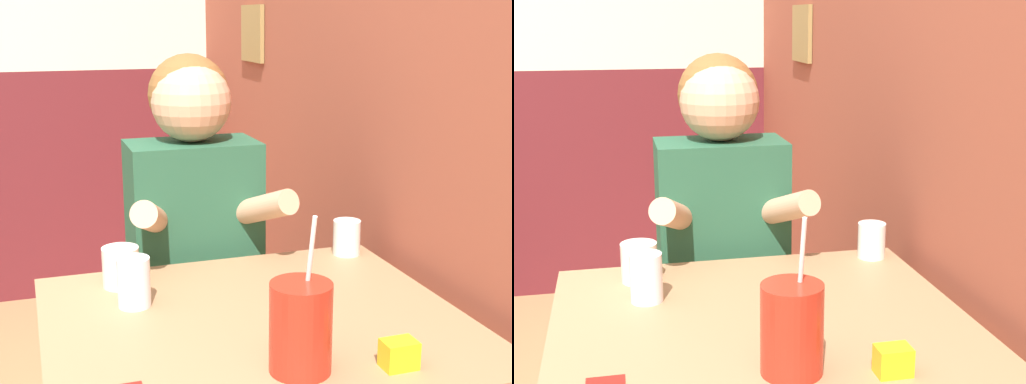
# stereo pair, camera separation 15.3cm
# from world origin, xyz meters

# --- Properties ---
(brick_wall_right) EXTENTS (0.08, 4.50, 2.70)m
(brick_wall_right) POSITION_xyz_m (1.40, 1.25, 1.35)
(brick_wall_right) COLOR #9E4C38
(brick_wall_right) RESTS_ON ground_plane
(main_table) EXTENTS (0.83, 0.75, 0.75)m
(main_table) POSITION_xyz_m (0.90, 0.31, 0.67)
(main_table) COLOR #93704C
(main_table) RESTS_ON ground_plane
(person_seated) EXTENTS (0.42, 0.41, 1.25)m
(person_seated) POSITION_xyz_m (0.90, 0.84, 0.67)
(person_seated) COLOR #235138
(person_seated) RESTS_ON ground_plane
(cocktail_pitcher) EXTENTS (0.11, 0.11, 0.28)m
(cocktail_pitcher) POSITION_xyz_m (0.90, 0.09, 0.83)
(cocktail_pitcher) COLOR #B22819
(cocktail_pitcher) RESTS_ON main_table
(glass_near_pitcher) EXTENTS (0.07, 0.07, 0.11)m
(glass_near_pitcher) POSITION_xyz_m (0.68, 0.46, 0.81)
(glass_near_pitcher) COLOR silver
(glass_near_pitcher) RESTS_ON main_table
(glass_center) EXTENTS (0.07, 0.07, 0.09)m
(glass_center) POSITION_xyz_m (1.25, 0.62, 0.80)
(glass_center) COLOR silver
(glass_center) RESTS_ON main_table
(glass_far_side) EXTENTS (0.08, 0.08, 0.09)m
(glass_far_side) POSITION_xyz_m (0.67, 0.58, 0.80)
(glass_far_side) COLOR silver
(glass_far_side) RESTS_ON main_table
(condiment_mustard) EXTENTS (0.06, 0.04, 0.05)m
(condiment_mustard) POSITION_xyz_m (1.07, 0.04, 0.78)
(condiment_mustard) COLOR yellow
(condiment_mustard) RESTS_ON main_table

